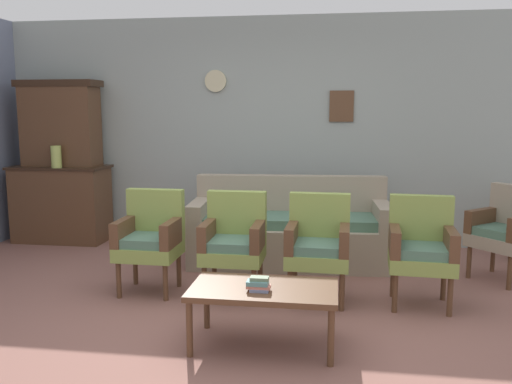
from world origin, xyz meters
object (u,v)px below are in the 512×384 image
Objects in this scene: floral_couch at (290,232)px; armchair_row_middle at (421,246)px; wingback_chair_by_fireplace at (506,228)px; armchair_near_cabinet at (234,239)px; vase_on_cabinet at (56,157)px; side_cabinet at (62,203)px; armchair_near_couch_end at (151,236)px; coffee_table at (264,293)px; armchair_by_doorway at (318,243)px; book_stack_on_table at (259,284)px.

floral_couch and armchair_row_middle have the same top height.
wingback_chair_by_fireplace is at bearing 41.68° from armchair_row_middle.
vase_on_cabinet is at bearing 148.76° from armchair_near_cabinet.
armchair_near_couch_end is at bearing -43.61° from side_cabinet.
floral_couch is 2.34× the size of wingback_chair_by_fireplace.
floral_couch is 2.34× the size of armchair_near_cabinet.
armchair_row_middle reaches higher than coffee_table.
armchair_by_doorway is at bearing -27.26° from side_cabinet.
vase_on_cabinet is 4.28m from armchair_row_middle.
book_stack_on_table is (2.84, -2.71, -0.00)m from side_cabinet.
armchair_by_doorway is (3.14, -1.47, -0.56)m from vase_on_cabinet.
wingback_chair_by_fireplace is at bearing 40.71° from coffee_table.
armchair_near_couch_end reaches higher than book_stack_on_table.
floral_couch is 2.34× the size of armchair_row_middle.
wingback_chair_by_fireplace is (2.47, 0.80, 0.00)m from armchair_near_cabinet.
armchair_near_cabinet and wingback_chair_by_fireplace have the same top height.
side_cabinet is at bearing 136.35° from book_stack_on_table.
armchair_by_doorway is 1.00× the size of wingback_chair_by_fireplace.
wingback_chair_by_fireplace is 2.74m from coffee_table.
armchair_row_middle is 5.64× the size of book_stack_on_table.
armchair_by_doorway is (3.20, -1.65, 0.03)m from side_cabinet.
book_stack_on_table is at bearing -43.70° from armchair_near_couch_end.
side_cabinet is 0.55× the size of floral_couch.
vase_on_cabinet is 0.29× the size of armchair_by_doorway.
armchair_row_middle is at bearing -42.70° from floral_couch.
armchair_near_cabinet and armchair_by_doorway have the same top height.
armchair_near_cabinet is at bearing -31.24° from vase_on_cabinet.
armchair_near_cabinet is 0.73m from armchair_by_doorway.
floral_couch is at bearing -7.49° from vase_on_cabinet.
armchair_row_middle is 1.20m from wingback_chair_by_fireplace.
armchair_near_couch_end is at bearing -166.19° from wingback_chair_by_fireplace.
armchair_near_couch_end and armchair_by_doorway have the same top height.
side_cabinet is at bearing 109.04° from vase_on_cabinet.
armchair_by_doorway is at bearing -155.13° from wingback_chair_by_fireplace.
side_cabinet is 7.24× the size of book_stack_on_table.
armchair_near_cabinet is at bearing -179.87° from armchair_row_middle.
armchair_near_cabinet is (-0.39, -1.09, 0.17)m from floral_couch.
armchair_row_middle is at bearing -0.13° from armchair_near_couch_end.
coffee_table is at bearing -90.02° from floral_couch.
armchair_row_middle and wingback_chair_by_fireplace have the same top height.
side_cabinet is 4.42× the size of vase_on_cabinet.
book_stack_on_table is (-1.21, -1.07, -0.04)m from armchair_row_middle.
side_cabinet is 3.89m from coffee_table.
side_cabinet is 1.28× the size of armchair_near_couch_end.
wingback_chair_by_fireplace is (4.88, -0.66, -0.56)m from vase_on_cabinet.
armchair_near_couch_end is 1.56m from book_stack_on_table.
side_cabinet is at bearing 137.47° from coffee_table.
side_cabinet reaches higher than armchair_by_doorway.
armchair_by_doorway is at bearing -0.59° from armchair_near_couch_end.
armchair_by_doorway is 1.92m from wingback_chair_by_fireplace.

